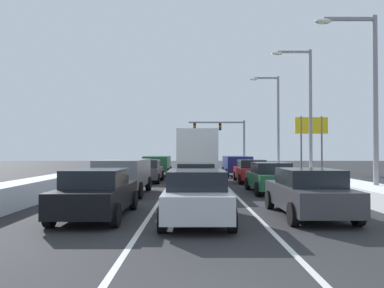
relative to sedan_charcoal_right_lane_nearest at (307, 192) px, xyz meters
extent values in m
plane|color=#28282B|center=(-3.33, 10.64, -0.76)|extent=(120.00, 120.00, 0.00)
cube|color=silver|center=(-1.63, 15.12, -0.76)|extent=(0.14, 49.30, 0.01)
cube|color=silver|center=(-5.03, 15.12, -0.76)|extent=(0.14, 49.30, 0.01)
cube|color=white|center=(3.67, 15.12, -0.44)|extent=(1.97, 49.30, 0.64)
cube|color=white|center=(-10.33, 15.12, -0.32)|extent=(1.31, 49.30, 0.88)
cube|color=#38383D|center=(0.00, 0.04, -0.13)|extent=(1.82, 4.50, 0.70)
cube|color=black|center=(0.00, -0.11, 0.47)|extent=(1.64, 2.20, 0.55)
cube|color=red|center=(-0.69, -2.16, -0.01)|extent=(0.24, 0.08, 0.14)
cube|color=red|center=(0.69, -2.16, -0.01)|extent=(0.24, 0.08, 0.14)
cylinder|color=black|center=(-0.89, 1.59, -0.43)|extent=(0.22, 0.66, 0.66)
cylinder|color=black|center=(0.89, 1.59, -0.43)|extent=(0.22, 0.66, 0.66)
cylinder|color=black|center=(-0.89, -1.51, -0.43)|extent=(0.22, 0.66, 0.66)
cylinder|color=black|center=(0.89, -1.51, -0.43)|extent=(0.22, 0.66, 0.66)
cube|color=#1E5633|center=(0.22, 6.80, -0.13)|extent=(1.82, 4.50, 0.70)
cube|color=black|center=(0.22, 6.65, 0.47)|extent=(1.64, 2.20, 0.55)
cube|color=red|center=(-0.47, 4.60, -0.01)|extent=(0.24, 0.08, 0.14)
cube|color=red|center=(0.91, 4.60, -0.01)|extent=(0.24, 0.08, 0.14)
cylinder|color=black|center=(-0.67, 8.35, -0.43)|extent=(0.22, 0.66, 0.66)
cylinder|color=black|center=(1.11, 8.35, -0.43)|extent=(0.22, 0.66, 0.66)
cylinder|color=black|center=(-0.67, 5.25, -0.43)|extent=(0.22, 0.66, 0.66)
cylinder|color=black|center=(1.11, 5.25, -0.43)|extent=(0.22, 0.66, 0.66)
cube|color=maroon|center=(0.25, 13.05, -0.13)|extent=(1.82, 4.50, 0.70)
cube|color=black|center=(0.25, 12.90, 0.47)|extent=(1.64, 2.20, 0.55)
cube|color=red|center=(-0.44, 10.85, -0.01)|extent=(0.24, 0.08, 0.14)
cube|color=red|center=(0.94, 10.85, -0.01)|extent=(0.24, 0.08, 0.14)
cylinder|color=black|center=(-0.64, 14.60, -0.43)|extent=(0.22, 0.66, 0.66)
cylinder|color=black|center=(1.14, 14.60, -0.43)|extent=(0.22, 0.66, 0.66)
cylinder|color=black|center=(-0.64, 11.50, -0.43)|extent=(0.22, 0.66, 0.66)
cylinder|color=black|center=(1.14, 11.50, -0.43)|extent=(0.22, 0.66, 0.66)
cube|color=navy|center=(0.01, 18.80, 0.28)|extent=(1.95, 4.90, 1.25)
cube|color=black|center=(0.01, 16.39, 0.56)|extent=(1.56, 0.06, 0.55)
cube|color=red|center=(-0.77, 16.40, 0.18)|extent=(0.20, 0.08, 0.28)
cube|color=red|center=(0.79, 16.40, 0.18)|extent=(0.20, 0.08, 0.28)
cylinder|color=black|center=(-0.94, 20.50, -0.39)|extent=(0.25, 0.74, 0.74)
cylinder|color=black|center=(0.97, 20.50, -0.39)|extent=(0.25, 0.74, 0.74)
cylinder|color=black|center=(-0.94, 17.10, -0.39)|extent=(0.25, 0.74, 0.74)
cylinder|color=black|center=(0.97, 17.10, -0.39)|extent=(0.25, 0.74, 0.74)
cube|color=#B7BABF|center=(-3.55, -0.77, -0.13)|extent=(1.82, 4.50, 0.70)
cube|color=black|center=(-3.55, -0.92, 0.47)|extent=(1.64, 2.20, 0.55)
cube|color=red|center=(-4.24, -2.97, -0.01)|extent=(0.24, 0.08, 0.14)
cube|color=red|center=(-2.86, -2.97, -0.01)|extent=(0.24, 0.08, 0.14)
cylinder|color=black|center=(-4.44, 0.78, -0.43)|extent=(0.22, 0.66, 0.66)
cylinder|color=black|center=(-2.66, 0.78, -0.43)|extent=(0.22, 0.66, 0.66)
cylinder|color=black|center=(-4.44, -2.32, -0.43)|extent=(0.22, 0.66, 0.66)
cylinder|color=black|center=(-2.66, -2.32, -0.43)|extent=(0.22, 0.66, 0.66)
cube|color=#937F60|center=(-3.51, 5.57, -0.13)|extent=(1.82, 4.50, 0.70)
cube|color=black|center=(-3.51, 5.42, 0.47)|extent=(1.64, 2.20, 0.55)
cube|color=red|center=(-4.20, 3.37, -0.01)|extent=(0.24, 0.08, 0.14)
cube|color=red|center=(-2.82, 3.37, -0.01)|extent=(0.24, 0.08, 0.14)
cylinder|color=black|center=(-4.40, 7.12, -0.43)|extent=(0.22, 0.66, 0.66)
cylinder|color=black|center=(-2.62, 7.12, -0.43)|extent=(0.22, 0.66, 0.66)
cylinder|color=black|center=(-4.40, 4.02, -0.43)|extent=(0.22, 0.66, 0.66)
cylinder|color=black|center=(-2.62, 4.02, -0.43)|extent=(0.22, 0.66, 0.66)
cube|color=maroon|center=(-3.38, 14.96, 0.80)|extent=(2.35, 2.20, 2.00)
cube|color=silver|center=(-3.38, 11.36, 1.30)|extent=(2.35, 5.00, 2.60)
cylinder|color=black|center=(-4.51, 15.26, -0.30)|extent=(0.28, 0.92, 0.92)
cylinder|color=black|center=(-2.26, 15.26, -0.30)|extent=(0.28, 0.92, 0.92)
cylinder|color=black|center=(-4.51, 9.86, -0.30)|extent=(0.28, 0.92, 0.92)
cylinder|color=black|center=(-2.26, 9.86, -0.30)|extent=(0.28, 0.92, 0.92)
cube|color=silver|center=(-3.13, 20.04, -0.13)|extent=(1.82, 4.50, 0.70)
cube|color=black|center=(-3.13, 19.89, 0.47)|extent=(1.64, 2.20, 0.55)
cube|color=red|center=(-3.82, 17.84, -0.01)|extent=(0.24, 0.08, 0.14)
cube|color=red|center=(-2.44, 17.84, -0.01)|extent=(0.24, 0.08, 0.14)
cylinder|color=black|center=(-4.02, 21.59, -0.43)|extent=(0.22, 0.66, 0.66)
cylinder|color=black|center=(-2.24, 21.59, -0.43)|extent=(0.22, 0.66, 0.66)
cylinder|color=black|center=(-4.02, 18.49, -0.43)|extent=(0.22, 0.66, 0.66)
cylinder|color=black|center=(-2.24, 18.49, -0.43)|extent=(0.22, 0.66, 0.66)
cube|color=black|center=(-6.65, -0.13, -0.13)|extent=(1.82, 4.50, 0.70)
cube|color=black|center=(-6.65, -0.28, 0.47)|extent=(1.64, 2.20, 0.55)
cube|color=red|center=(-7.34, -2.33, -0.01)|extent=(0.24, 0.08, 0.14)
cube|color=red|center=(-5.96, -2.33, -0.01)|extent=(0.24, 0.08, 0.14)
cylinder|color=black|center=(-7.54, 1.42, -0.43)|extent=(0.22, 0.66, 0.66)
cylinder|color=black|center=(-5.76, 1.42, -0.43)|extent=(0.22, 0.66, 0.66)
cylinder|color=black|center=(-7.54, -1.68, -0.43)|extent=(0.22, 0.66, 0.66)
cylinder|color=black|center=(-5.76, -1.68, -0.43)|extent=(0.22, 0.66, 0.66)
cube|color=slate|center=(-6.93, 6.05, 0.28)|extent=(1.95, 4.90, 1.25)
cube|color=black|center=(-6.93, 3.64, 0.56)|extent=(1.56, 0.06, 0.55)
cube|color=red|center=(-7.71, 3.65, 0.18)|extent=(0.20, 0.08, 0.28)
cube|color=red|center=(-6.15, 3.65, 0.18)|extent=(0.20, 0.08, 0.28)
cylinder|color=black|center=(-7.88, 7.75, -0.39)|extent=(0.25, 0.74, 0.74)
cylinder|color=black|center=(-5.97, 7.75, -0.39)|extent=(0.25, 0.74, 0.74)
cylinder|color=black|center=(-7.88, 4.35, -0.39)|extent=(0.25, 0.74, 0.74)
cylinder|color=black|center=(-5.97, 4.35, -0.39)|extent=(0.25, 0.74, 0.74)
cube|color=#38383D|center=(-6.72, 13.23, -0.13)|extent=(1.82, 4.50, 0.70)
cube|color=black|center=(-6.72, 13.08, 0.47)|extent=(1.64, 2.20, 0.55)
cube|color=red|center=(-7.41, 11.03, -0.01)|extent=(0.24, 0.08, 0.14)
cube|color=red|center=(-6.03, 11.03, -0.01)|extent=(0.24, 0.08, 0.14)
cylinder|color=black|center=(-7.61, 14.78, -0.43)|extent=(0.22, 0.66, 0.66)
cylinder|color=black|center=(-5.83, 14.78, -0.43)|extent=(0.22, 0.66, 0.66)
cylinder|color=black|center=(-7.61, 11.68, -0.43)|extent=(0.22, 0.66, 0.66)
cylinder|color=black|center=(-5.83, 11.68, -0.43)|extent=(0.22, 0.66, 0.66)
cube|color=#1E5633|center=(-6.59, 19.45, 0.28)|extent=(1.95, 4.90, 1.25)
cube|color=black|center=(-6.59, 17.04, 0.56)|extent=(1.56, 0.06, 0.55)
cube|color=red|center=(-7.37, 17.05, 0.18)|extent=(0.20, 0.08, 0.28)
cube|color=red|center=(-5.81, 17.05, 0.18)|extent=(0.20, 0.08, 0.28)
cylinder|color=black|center=(-7.55, 21.15, -0.39)|extent=(0.25, 0.74, 0.74)
cylinder|color=black|center=(-5.64, 21.15, -0.39)|extent=(0.25, 0.74, 0.74)
cylinder|color=black|center=(-7.55, 17.75, -0.39)|extent=(0.25, 0.74, 0.74)
cylinder|color=black|center=(-5.64, 17.75, -0.39)|extent=(0.25, 0.74, 0.74)
cylinder|color=slate|center=(3.27, 37.53, 2.34)|extent=(0.28, 0.28, 6.20)
cube|color=slate|center=(-0.43, 37.53, 5.19)|extent=(7.40, 0.20, 0.20)
cube|color=black|center=(0.07, 37.53, 4.61)|extent=(0.34, 0.34, 0.95)
sphere|color=#4C0A0A|center=(0.07, 37.34, 4.90)|extent=(0.22, 0.22, 0.22)
sphere|color=#F2AD14|center=(0.07, 37.34, 4.61)|extent=(0.22, 0.22, 0.22)
sphere|color=#0C3819|center=(0.07, 37.34, 4.33)|extent=(0.22, 0.22, 0.22)
cube|color=black|center=(-3.33, 37.53, 4.61)|extent=(0.34, 0.34, 0.95)
sphere|color=#4C0A0A|center=(-3.33, 37.34, 4.90)|extent=(0.22, 0.22, 0.22)
sphere|color=#F2AD14|center=(-3.33, 37.34, 4.61)|extent=(0.22, 0.22, 0.22)
sphere|color=#0C3819|center=(-3.33, 37.34, 4.33)|extent=(0.22, 0.22, 0.22)
cylinder|color=gray|center=(4.10, 3.91, 3.17)|extent=(0.22, 0.22, 7.86)
cube|color=gray|center=(3.00, 3.91, 6.95)|extent=(2.20, 0.14, 0.14)
ellipsoid|color=#EAE5C6|center=(1.90, 3.91, 6.85)|extent=(0.70, 0.36, 0.24)
cylinder|color=gray|center=(4.23, 12.88, 3.67)|extent=(0.22, 0.22, 8.88)
cube|color=gray|center=(3.13, 12.88, 7.96)|extent=(2.20, 0.14, 0.14)
ellipsoid|color=#EAE5C6|center=(2.03, 12.88, 7.86)|extent=(0.70, 0.36, 0.24)
cylinder|color=gray|center=(4.17, 21.84, 3.69)|extent=(0.22, 0.22, 8.91)
cube|color=gray|center=(3.07, 21.84, 8.00)|extent=(2.20, 0.14, 0.14)
ellipsoid|color=#EAE5C6|center=(1.97, 21.84, 7.90)|extent=(0.70, 0.36, 0.24)
cylinder|color=#59595B|center=(6.94, 24.22, 1.99)|extent=(0.16, 0.16, 5.50)
cylinder|color=#59595B|center=(8.94, 24.22, 1.99)|extent=(0.16, 0.16, 5.50)
cube|color=yellow|center=(7.94, 24.22, 3.84)|extent=(3.20, 0.12, 1.60)
camera|label=1|loc=(-3.68, -11.75, 1.29)|focal=34.67mm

